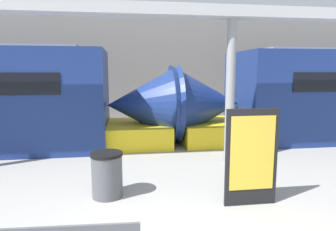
{
  "coord_description": "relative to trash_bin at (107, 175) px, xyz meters",
  "views": [
    {
      "loc": [
        -0.55,
        -3.07,
        2.43
      ],
      "look_at": [
        0.45,
        3.8,
        1.4
      ],
      "focal_mm": 32.0,
      "sensor_mm": 36.0,
      "label": 1
    }
  ],
  "objects": [
    {
      "name": "support_column_near",
      "position": [
        3.11,
        1.82,
        1.43
      ],
      "size": [
        0.24,
        0.24,
        3.75
      ],
      "primitive_type": "cylinder",
      "color": "gray",
      "rests_on": "ground_plane"
    },
    {
      "name": "canopy_beam",
      "position": [
        3.11,
        1.82,
        3.45
      ],
      "size": [
        28.0,
        0.6,
        0.28
      ],
      "primitive_type": "cube",
      "color": "#B7B7BC",
      "rests_on": "support_column_near"
    },
    {
      "name": "poster_board",
      "position": [
        2.61,
        -0.74,
        0.46
      ],
      "size": [
        0.97,
        0.07,
        1.78
      ],
      "color": "black",
      "rests_on": "ground_plane"
    },
    {
      "name": "station_wall",
      "position": [
        0.92,
        8.68,
        2.06
      ],
      "size": [
        56.0,
        0.2,
        5.0
      ],
      "primitive_type": "cube",
      "color": "gray",
      "rests_on": "ground_plane"
    },
    {
      "name": "trash_bin",
      "position": [
        0.0,
        0.0,
        0.0
      ],
      "size": [
        0.62,
        0.62,
        0.88
      ],
      "color": "#4C4F54",
      "rests_on": "ground_plane"
    }
  ]
}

